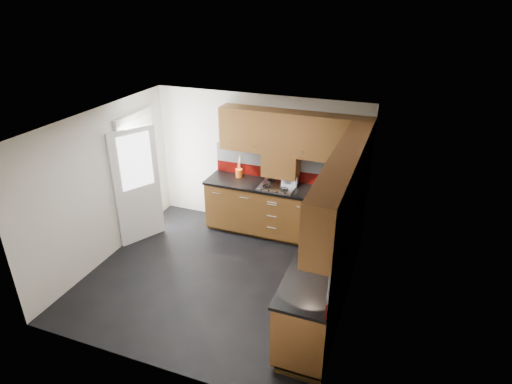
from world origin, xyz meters
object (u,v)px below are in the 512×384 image
at_px(gas_hob, 277,186).
at_px(food_processor, 337,219).
at_px(utensil_pot, 239,172).
at_px(toaster, 290,180).

height_order(gas_hob, food_processor, food_processor).
xyz_separation_m(utensil_pot, food_processor, (1.95, -1.13, 0.03)).
bearing_deg(toaster, gas_hob, -143.39).
distance_m(gas_hob, food_processor, 1.54).
bearing_deg(utensil_pot, gas_hob, -11.86).
height_order(gas_hob, utensil_pot, utensil_pot).
bearing_deg(gas_hob, toaster, 36.61).
bearing_deg(utensil_pot, food_processor, -30.24).
distance_m(gas_hob, toaster, 0.24).
bearing_deg(food_processor, toaster, 132.21).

